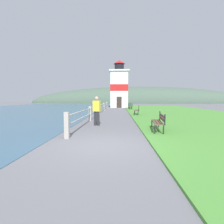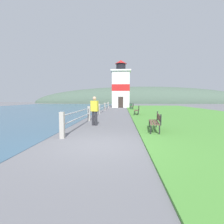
{
  "view_description": "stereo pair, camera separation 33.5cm",
  "coord_description": "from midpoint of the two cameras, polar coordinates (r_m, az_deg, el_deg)",
  "views": [
    {
      "loc": [
        0.55,
        -5.91,
        1.61
      ],
      "look_at": [
        -0.15,
        11.47,
        0.3
      ],
      "focal_mm": 28.0,
      "sensor_mm": 36.0,
      "label": 1
    },
    {
      "loc": [
        0.89,
        -5.89,
        1.61
      ],
      "look_at": [
        -0.15,
        11.47,
        0.3
      ],
      "focal_mm": 28.0,
      "sensor_mm": 36.0,
      "label": 2
    }
  ],
  "objects": [
    {
      "name": "ground_plane",
      "position": [
        6.16,
        -3.46,
        -10.86
      ],
      "size": [
        160.0,
        160.0,
        0.0
      ],
      "primitive_type": "plane",
      "color": "slate"
    },
    {
      "name": "grass_verge",
      "position": [
        21.15,
        22.57,
        -0.31
      ],
      "size": [
        12.0,
        42.03,
        0.06
      ],
      "color": "#4C8E38",
      "rests_on": "ground_plane"
    },
    {
      "name": "seawall_railing",
      "position": [
        18.48,
        -3.66,
        1.27
      ],
      "size": [
        0.18,
        23.0,
        1.08
      ],
      "color": "#A8A399",
      "rests_on": "ground_plane"
    },
    {
      "name": "park_bench_near",
      "position": [
        8.89,
        15.16,
        -2.76
      ],
      "size": [
        0.7,
        2.0,
        0.94
      ],
      "rotation": [
        0.0,
        0.0,
        3.03
      ],
      "color": "brown",
      "rests_on": "ground_plane"
    },
    {
      "name": "park_bench_midway",
      "position": [
        17.6,
        8.83,
        0.76
      ],
      "size": [
        0.67,
        1.8,
        0.94
      ],
      "rotation": [
        0.0,
        0.0,
        3.03
      ],
      "color": "brown",
      "rests_on": "ground_plane"
    },
    {
      "name": "park_bench_far",
      "position": [
        26.77,
        7.0,
        1.98
      ],
      "size": [
        0.52,
        1.69,
        0.94
      ],
      "rotation": [
        0.0,
        0.0,
        3.11
      ],
      "color": "brown",
      "rests_on": "ground_plane"
    },
    {
      "name": "lighthouse",
      "position": [
        33.23,
        3.18,
        8.17
      ],
      "size": [
        3.66,
        3.66,
        8.82
      ],
      "color": "white",
      "rests_on": "ground_plane"
    },
    {
      "name": "person_strolling",
      "position": [
        10.58,
        -4.83,
        0.73
      ],
      "size": [
        0.48,
        0.34,
        1.76
      ],
      "rotation": [
        0.0,
        0.0,
        1.29
      ],
      "color": "#28282D",
      "rests_on": "ground_plane"
    },
    {
      "name": "trash_bin",
      "position": [
        28.87,
        6.53,
        1.93
      ],
      "size": [
        0.54,
        0.54,
        0.84
      ],
      "color": "#2D5138",
      "rests_on": "ground_plane"
    },
    {
      "name": "distant_hillside",
      "position": [
        64.36,
        9.93,
        2.81
      ],
      "size": [
        80.0,
        16.0,
        12.0
      ],
      "color": "#475B4C",
      "rests_on": "ground_plane"
    }
  ]
}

